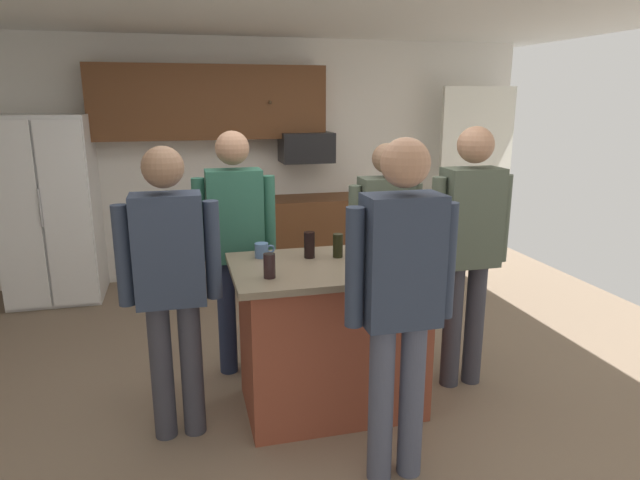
{
  "coord_description": "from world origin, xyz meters",
  "views": [
    {
      "loc": [
        -0.75,
        -3.4,
        1.96
      ],
      "look_at": [
        0.13,
        0.04,
        1.05
      ],
      "focal_mm": 30.98,
      "sensor_mm": 36.0,
      "label": 1
    }
  ],
  "objects_px": {
    "mug_blue_stoneware": "(377,244)",
    "glass_short_whisky": "(396,243)",
    "glass_dark_ale": "(309,245)",
    "tumbler_amber": "(269,266)",
    "person_guest_by_door": "(469,240)",
    "glass_stout_tall": "(388,257)",
    "kitchen_island": "(332,335)",
    "mug_ceramic_white": "(262,250)",
    "glass_pilsner": "(338,246)",
    "person_guest_left": "(400,291)",
    "person_elder_center": "(385,238)",
    "person_host_foreground": "(170,276)",
    "microwave_over_range": "(306,147)",
    "refrigerator": "(50,210)",
    "person_guest_right": "(236,237)"
  },
  "relations": [
    {
      "from": "mug_blue_stoneware",
      "to": "glass_short_whisky",
      "type": "distance_m",
      "value": 0.14
    },
    {
      "from": "person_host_foreground",
      "to": "mug_ceramic_white",
      "type": "relative_size",
      "value": 13.2
    },
    {
      "from": "person_host_foreground",
      "to": "glass_stout_tall",
      "type": "relative_size",
      "value": 10.57
    },
    {
      "from": "person_guest_right",
      "to": "glass_stout_tall",
      "type": "distance_m",
      "value": 1.17
    },
    {
      "from": "person_guest_by_door",
      "to": "glass_stout_tall",
      "type": "bearing_deg",
      "value": 17.91
    },
    {
      "from": "microwave_over_range",
      "to": "glass_short_whisky",
      "type": "xyz_separation_m",
      "value": [
        -0.01,
        -2.65,
        -0.41
      ]
    },
    {
      "from": "person_guest_right",
      "to": "glass_pilsner",
      "type": "xyz_separation_m",
      "value": [
        0.6,
        -0.51,
        0.03
      ]
    },
    {
      "from": "glass_dark_ale",
      "to": "tumbler_amber",
      "type": "bearing_deg",
      "value": -132.26
    },
    {
      "from": "glass_stout_tall",
      "to": "glass_pilsner",
      "type": "distance_m",
      "value": 0.4
    },
    {
      "from": "microwave_over_range",
      "to": "glass_stout_tall",
      "type": "bearing_deg",
      "value": -93.61
    },
    {
      "from": "kitchen_island",
      "to": "glass_dark_ale",
      "type": "height_order",
      "value": "glass_dark_ale"
    },
    {
      "from": "person_guest_by_door",
      "to": "mug_ceramic_white",
      "type": "xyz_separation_m",
      "value": [
        -1.36,
        0.18,
        -0.03
      ]
    },
    {
      "from": "mug_blue_stoneware",
      "to": "person_guest_right",
      "type": "bearing_deg",
      "value": 153.93
    },
    {
      "from": "person_host_foreground",
      "to": "glass_short_whisky",
      "type": "bearing_deg",
      "value": 2.8
    },
    {
      "from": "refrigerator",
      "to": "glass_dark_ale",
      "type": "relative_size",
      "value": 10.82
    },
    {
      "from": "person_elder_center",
      "to": "glass_stout_tall",
      "type": "distance_m",
      "value": 0.88
    },
    {
      "from": "person_guest_right",
      "to": "mug_ceramic_white",
      "type": "bearing_deg",
      "value": -21.53
    },
    {
      "from": "glass_pilsner",
      "to": "glass_short_whisky",
      "type": "distance_m",
      "value": 0.39
    },
    {
      "from": "person_host_foreground",
      "to": "mug_blue_stoneware",
      "type": "height_order",
      "value": "person_host_foreground"
    },
    {
      "from": "person_elder_center",
      "to": "glass_pilsner",
      "type": "distance_m",
      "value": 0.7
    },
    {
      "from": "microwave_over_range",
      "to": "glass_dark_ale",
      "type": "distance_m",
      "value": 2.69
    },
    {
      "from": "kitchen_island",
      "to": "mug_ceramic_white",
      "type": "xyz_separation_m",
      "value": [
        -0.4,
        0.25,
        0.53
      ]
    },
    {
      "from": "person_guest_right",
      "to": "mug_ceramic_white",
      "type": "relative_size",
      "value": 13.46
    },
    {
      "from": "glass_short_whisky",
      "to": "kitchen_island",
      "type": "bearing_deg",
      "value": -166.66
    },
    {
      "from": "mug_ceramic_white",
      "to": "mug_blue_stoneware",
      "type": "bearing_deg",
      "value": -3.13
    },
    {
      "from": "mug_blue_stoneware",
      "to": "glass_dark_ale",
      "type": "bearing_deg",
      "value": -175.4
    },
    {
      "from": "person_guest_right",
      "to": "mug_blue_stoneware",
      "type": "bearing_deg",
      "value": 24.62
    },
    {
      "from": "person_guest_right",
      "to": "glass_stout_tall",
      "type": "xyz_separation_m",
      "value": [
        0.81,
        -0.85,
        0.03
      ]
    },
    {
      "from": "person_elder_center",
      "to": "tumbler_amber",
      "type": "height_order",
      "value": "person_elder_center"
    },
    {
      "from": "mug_ceramic_white",
      "to": "glass_short_whisky",
      "type": "height_order",
      "value": "glass_short_whisky"
    },
    {
      "from": "mug_blue_stoneware",
      "to": "mug_ceramic_white",
      "type": "bearing_deg",
      "value": 176.87
    },
    {
      "from": "person_guest_right",
      "to": "person_guest_left",
      "type": "bearing_deg",
      "value": -13.8
    },
    {
      "from": "person_guest_by_door",
      "to": "mug_ceramic_white",
      "type": "distance_m",
      "value": 1.38
    },
    {
      "from": "person_guest_right",
      "to": "glass_pilsner",
      "type": "distance_m",
      "value": 0.79
    },
    {
      "from": "mug_ceramic_white",
      "to": "mug_blue_stoneware",
      "type": "distance_m",
      "value": 0.77
    },
    {
      "from": "refrigerator",
      "to": "person_guest_by_door",
      "type": "xyz_separation_m",
      "value": [
        3.09,
        -2.58,
        0.14
      ]
    },
    {
      "from": "person_guest_left",
      "to": "person_host_foreground",
      "type": "bearing_deg",
      "value": 48.17
    },
    {
      "from": "person_guest_right",
      "to": "mug_ceramic_white",
      "type": "height_order",
      "value": "person_guest_right"
    },
    {
      "from": "refrigerator",
      "to": "tumbler_amber",
      "type": "relative_size",
      "value": 12.84
    },
    {
      "from": "person_host_foreground",
      "to": "microwave_over_range",
      "type": "bearing_deg",
      "value": 58.28
    },
    {
      "from": "glass_short_whisky",
      "to": "glass_dark_ale",
      "type": "distance_m",
      "value": 0.58
    },
    {
      "from": "microwave_over_range",
      "to": "person_elder_center",
      "type": "relative_size",
      "value": 0.34
    },
    {
      "from": "microwave_over_range",
      "to": "glass_stout_tall",
      "type": "relative_size",
      "value": 3.44
    },
    {
      "from": "mug_blue_stoneware",
      "to": "glass_short_whisky",
      "type": "relative_size",
      "value": 0.93
    },
    {
      "from": "glass_pilsner",
      "to": "person_guest_left",
      "type": "bearing_deg",
      "value": -85.74
    },
    {
      "from": "microwave_over_range",
      "to": "tumbler_amber",
      "type": "relative_size",
      "value": 3.95
    },
    {
      "from": "person_host_foreground",
      "to": "tumbler_amber",
      "type": "distance_m",
      "value": 0.56
    },
    {
      "from": "person_guest_left",
      "to": "glass_short_whisky",
      "type": "bearing_deg",
      "value": -31.31
    },
    {
      "from": "tumbler_amber",
      "to": "person_host_foreground",
      "type": "bearing_deg",
      "value": 169.87
    },
    {
      "from": "person_elder_center",
      "to": "person_guest_left",
      "type": "height_order",
      "value": "person_guest_left"
    }
  ]
}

